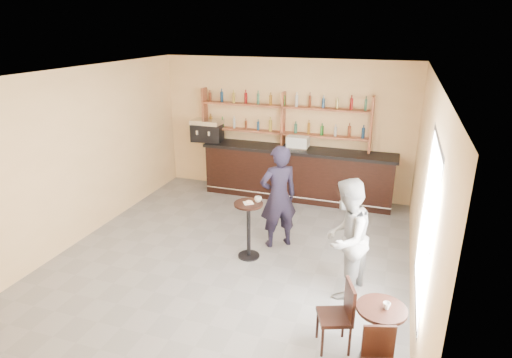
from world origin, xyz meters
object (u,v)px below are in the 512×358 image
(espresso_machine, at_px, (207,130))
(patron_second, at_px, (346,238))
(pastry_case, at_px, (298,142))
(chair_west, at_px, (334,316))
(man_main, at_px, (278,197))
(pedestal_table, at_px, (249,230))
(cafe_table, at_px, (379,334))
(bar_counter, at_px, (297,174))

(espresso_machine, relative_size, patron_second, 0.39)
(pastry_case, xyz_separation_m, chair_west, (1.63, -4.76, -0.90))
(pastry_case, bearing_deg, man_main, -78.82)
(pedestal_table, xyz_separation_m, chair_west, (1.78, -1.79, -0.05))
(pedestal_table, distance_m, cafe_table, 2.97)
(bar_counter, height_order, chair_west, bar_counter)
(bar_counter, xyz_separation_m, pedestal_table, (-0.16, -2.97, -0.09))
(pastry_case, distance_m, cafe_table, 5.37)
(pastry_case, xyz_separation_m, cafe_table, (2.18, -4.81, -0.98))
(bar_counter, height_order, espresso_machine, espresso_machine)
(cafe_table, height_order, chair_west, chair_west)
(bar_counter, xyz_separation_m, chair_west, (1.62, -4.76, -0.14))
(espresso_machine, relative_size, man_main, 0.38)
(patron_second, bearing_deg, pedestal_table, -93.72)
(cafe_table, bearing_deg, man_main, 128.85)
(bar_counter, relative_size, espresso_machine, 6.14)
(bar_counter, bearing_deg, patron_second, -65.99)
(cafe_table, bearing_deg, patron_second, 115.02)
(cafe_table, xyz_separation_m, patron_second, (-0.60, 1.30, 0.55))
(pedestal_table, height_order, man_main, man_main)
(pastry_case, height_order, chair_west, pastry_case)
(pedestal_table, distance_m, man_main, 0.83)
(man_main, bearing_deg, cafe_table, 92.57)
(espresso_machine, relative_size, pedestal_table, 0.70)
(espresso_machine, distance_m, man_main, 3.47)
(bar_counter, distance_m, man_main, 2.41)
(espresso_machine, height_order, chair_west, espresso_machine)
(pedestal_table, height_order, patron_second, patron_second)
(man_main, xyz_separation_m, chair_west, (1.41, -2.39, -0.50))
(pastry_case, bearing_deg, bar_counter, 6.09)
(man_main, distance_m, chair_west, 2.82)
(chair_west, height_order, patron_second, patron_second)
(pastry_case, distance_m, pedestal_table, 3.09)
(pastry_case, relative_size, chair_west, 0.54)
(espresso_machine, bearing_deg, cafe_table, -54.38)
(espresso_machine, bearing_deg, man_main, -50.83)
(bar_counter, relative_size, man_main, 2.32)
(cafe_table, relative_size, chair_west, 0.82)
(chair_west, bearing_deg, bar_counter, 177.82)
(bar_counter, height_order, cafe_table, bar_counter)
(espresso_machine, distance_m, chair_west, 6.24)
(espresso_machine, xyz_separation_m, chair_west, (3.90, -4.76, -1.01))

